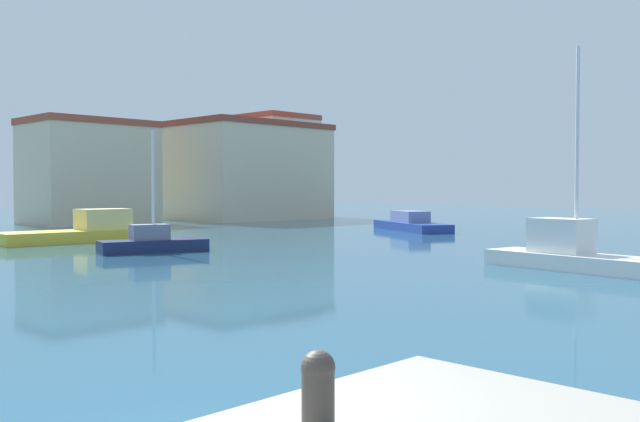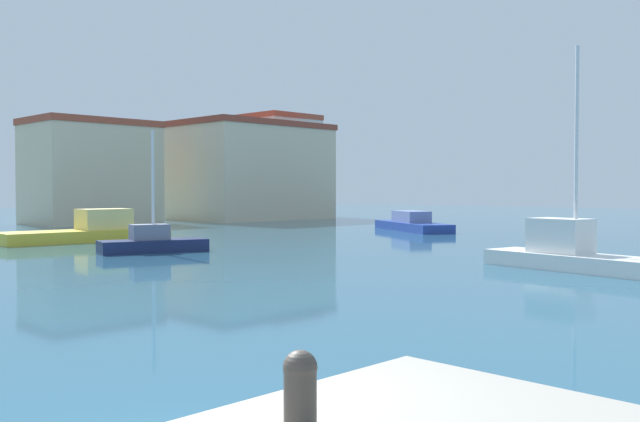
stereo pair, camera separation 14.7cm
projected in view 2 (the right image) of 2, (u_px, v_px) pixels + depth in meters
The scene contains 9 objects.
water at pixel (205, 250), 30.37m from camera, with size 160.00×160.00×0.00m, color #285670.
mooring_bollard at pixel (300, 386), 4.85m from camera, with size 0.24×0.24×0.54m.
sailboat_navy_outer_mooring at pixel (153, 242), 29.21m from camera, with size 4.64×2.64×5.10m.
motorboat_yellow_distant_east at pixel (91, 231), 35.44m from camera, with size 8.52×2.88×1.63m.
motorboat_blue_distant_north at pixel (412, 224), 44.75m from camera, with size 5.58×7.81×1.25m.
sailboat_white_near_pier at pixel (570, 252), 22.86m from camera, with size 2.69×6.32×7.26m.
warehouse_block at pixel (91, 172), 53.72m from camera, with size 9.16×6.48×7.95m.
waterfront_apartments at pixel (248, 171), 61.97m from camera, with size 12.87×9.74×8.46m.
yacht_club at pixel (278, 166), 68.17m from camera, with size 6.49×6.14×9.87m.
Camera 2 is at (-3.02, -4.87, 2.62)m, focal length 39.26 mm.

